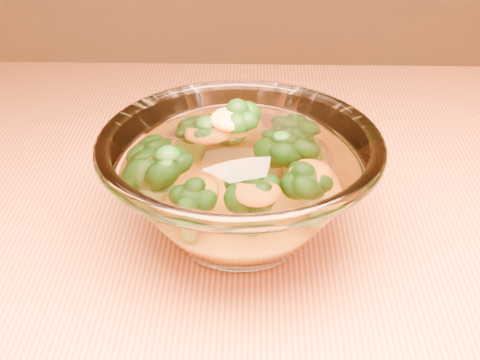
% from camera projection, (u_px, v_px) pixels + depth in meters
% --- Properties ---
extents(table, '(1.20, 0.80, 0.75)m').
position_uv_depth(table, '(186.00, 315.00, 0.65)').
color(table, '#B45F36').
rests_on(table, ground).
extents(glass_bowl, '(0.24, 0.24, 0.11)m').
position_uv_depth(glass_bowl, '(240.00, 185.00, 0.57)').
color(glass_bowl, white).
rests_on(glass_bowl, table).
extents(cheese_sauce, '(0.12, 0.12, 0.03)m').
position_uv_depth(cheese_sauce, '(240.00, 207.00, 0.58)').
color(cheese_sauce, orange).
rests_on(cheese_sauce, glass_bowl).
extents(broccoli_heap, '(0.16, 0.14, 0.08)m').
position_uv_depth(broccoli_heap, '(233.00, 163.00, 0.57)').
color(broccoli_heap, black).
rests_on(broccoli_heap, cheese_sauce).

